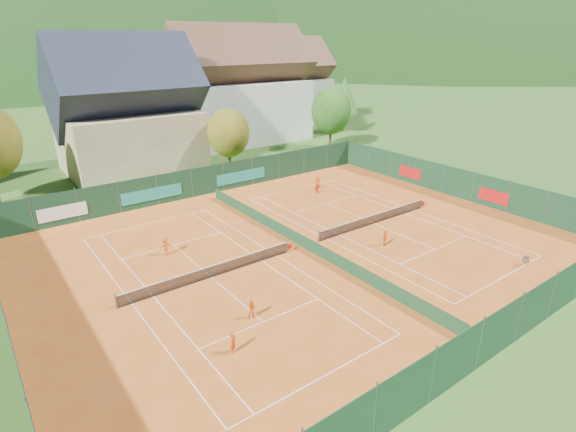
{
  "coord_description": "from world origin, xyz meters",
  "views": [
    {
      "loc": [
        -19.83,
        -24.79,
        15.39
      ],
      "look_at": [
        0.0,
        2.0,
        2.0
      ],
      "focal_mm": 28.0,
      "sensor_mm": 36.0,
      "label": 1
    }
  ],
  "objects_px": {
    "player_right_near": "(385,238)",
    "player_right_far_b": "(317,188)",
    "player_left_near": "(233,343)",
    "ball_hopper": "(526,259)",
    "player_left_far": "(165,246)",
    "hotel_block_a": "(240,93)",
    "hotel_block_b": "(283,88)",
    "chalet": "(128,115)",
    "player_right_far_a": "(317,182)",
    "player_left_mid": "(252,310)"
  },
  "relations": [
    {
      "from": "player_right_near",
      "to": "player_right_far_b",
      "type": "height_order",
      "value": "player_right_near"
    },
    {
      "from": "player_left_near",
      "to": "player_right_far_b",
      "type": "height_order",
      "value": "player_left_near"
    },
    {
      "from": "ball_hopper",
      "to": "player_left_far",
      "type": "xyz_separation_m",
      "value": [
        -20.12,
        17.05,
        0.17
      ]
    },
    {
      "from": "hotel_block_a",
      "to": "hotel_block_b",
      "type": "relative_size",
      "value": 1.25
    },
    {
      "from": "hotel_block_a",
      "to": "player_right_near",
      "type": "bearing_deg",
      "value": -105.08
    },
    {
      "from": "hotel_block_b",
      "to": "ball_hopper",
      "type": "height_order",
      "value": "hotel_block_b"
    },
    {
      "from": "chalet",
      "to": "player_left_far",
      "type": "xyz_separation_m",
      "value": [
        -6.16,
        -24.84,
        -5.89
      ]
    },
    {
      "from": "player_left_near",
      "to": "player_left_far",
      "type": "relative_size",
      "value": 0.87
    },
    {
      "from": "hotel_block_a",
      "to": "player_right_near",
      "type": "distance_m",
      "value": 41.53
    },
    {
      "from": "hotel_block_a",
      "to": "player_right_far_a",
      "type": "xyz_separation_m",
      "value": [
        -5.65,
        -25.34,
        -6.71
      ]
    },
    {
      "from": "player_left_mid",
      "to": "player_left_far",
      "type": "xyz_separation_m",
      "value": [
        -0.85,
        10.91,
        0.11
      ]
    },
    {
      "from": "player_left_near",
      "to": "player_left_mid",
      "type": "relative_size",
      "value": 1.02
    },
    {
      "from": "chalet",
      "to": "hotel_block_b",
      "type": "height_order",
      "value": "chalet"
    },
    {
      "from": "player_right_far_a",
      "to": "ball_hopper",
      "type": "bearing_deg",
      "value": 104.52
    },
    {
      "from": "hotel_block_a",
      "to": "player_left_far",
      "type": "distance_m",
      "value": 40.35
    },
    {
      "from": "player_left_near",
      "to": "player_left_far",
      "type": "xyz_separation_m",
      "value": [
        1.6,
        12.91,
        0.1
      ]
    },
    {
      "from": "ball_hopper",
      "to": "player_left_near",
      "type": "bearing_deg",
      "value": 169.21
    },
    {
      "from": "hotel_block_b",
      "to": "player_right_far_a",
      "type": "distance_m",
      "value": 39.15
    },
    {
      "from": "chalet",
      "to": "player_right_near",
      "type": "xyz_separation_m",
      "value": [
        8.34,
        -33.57,
        -5.97
      ]
    },
    {
      "from": "chalet",
      "to": "player_left_near",
      "type": "distance_m",
      "value": 38.99
    },
    {
      "from": "player_left_mid",
      "to": "player_right_near",
      "type": "distance_m",
      "value": 13.82
    },
    {
      "from": "chalet",
      "to": "ball_hopper",
      "type": "xyz_separation_m",
      "value": [
        13.96,
        -41.88,
        -6.07
      ]
    },
    {
      "from": "player_right_near",
      "to": "player_right_far_a",
      "type": "bearing_deg",
      "value": 30.83
    },
    {
      "from": "hotel_block_b",
      "to": "player_left_near",
      "type": "xyz_separation_m",
      "value": [
        -40.76,
        -51.74,
        -5.99
      ]
    },
    {
      "from": "player_left_near",
      "to": "player_right_far_b",
      "type": "distance_m",
      "value": 26.31
    },
    {
      "from": "player_left_near",
      "to": "player_left_mid",
      "type": "xyz_separation_m",
      "value": [
        2.45,
        1.99,
        -0.01
      ]
    },
    {
      "from": "hotel_block_a",
      "to": "player_right_far_b",
      "type": "xyz_separation_m",
      "value": [
        -6.77,
        -26.64,
        -6.79
      ]
    },
    {
      "from": "player_left_mid",
      "to": "player_left_far",
      "type": "distance_m",
      "value": 10.95
    },
    {
      "from": "chalet",
      "to": "ball_hopper",
      "type": "distance_m",
      "value": 44.56
    },
    {
      "from": "hotel_block_b",
      "to": "player_left_far",
      "type": "xyz_separation_m",
      "value": [
        -39.16,
        -38.84,
        -5.89
      ]
    },
    {
      "from": "hotel_block_a",
      "to": "player_left_far",
      "type": "relative_size",
      "value": 14.8
    },
    {
      "from": "ball_hopper",
      "to": "player_left_mid",
      "type": "distance_m",
      "value": 20.22
    },
    {
      "from": "player_right_far_b",
      "to": "player_left_mid",
      "type": "bearing_deg",
      "value": 27.07
    },
    {
      "from": "hotel_block_a",
      "to": "player_right_far_b",
      "type": "height_order",
      "value": "hotel_block_a"
    },
    {
      "from": "hotel_block_b",
      "to": "player_right_near",
      "type": "bearing_deg",
      "value": -117.4
    },
    {
      "from": "hotel_block_b",
      "to": "player_right_far_a",
      "type": "relative_size",
      "value": 12.84
    },
    {
      "from": "player_left_mid",
      "to": "player_right_far_a",
      "type": "xyz_separation_m",
      "value": [
        18.66,
        16.41,
        0.05
      ]
    },
    {
      "from": "chalet",
      "to": "player_left_near",
      "type": "xyz_separation_m",
      "value": [
        -7.76,
        -37.74,
        -5.99
      ]
    },
    {
      "from": "player_left_mid",
      "to": "player_right_far_b",
      "type": "xyz_separation_m",
      "value": [
        17.53,
        15.11,
        -0.02
      ]
    },
    {
      "from": "hotel_block_a",
      "to": "hotel_block_b",
      "type": "xyz_separation_m",
      "value": [
        14.0,
        8.0,
        -0.76
      ]
    },
    {
      "from": "hotel_block_a",
      "to": "ball_hopper",
      "type": "relative_size",
      "value": 27.0
    },
    {
      "from": "player_left_mid",
      "to": "player_right_far_a",
      "type": "distance_m",
      "value": 24.85
    },
    {
      "from": "ball_hopper",
      "to": "player_left_far",
      "type": "height_order",
      "value": "player_left_far"
    },
    {
      "from": "chalet",
      "to": "hotel_block_a",
      "type": "relative_size",
      "value": 0.75
    },
    {
      "from": "chalet",
      "to": "hotel_block_a",
      "type": "distance_m",
      "value": 19.94
    },
    {
      "from": "hotel_block_a",
      "to": "player_left_near",
      "type": "height_order",
      "value": "hotel_block_a"
    },
    {
      "from": "player_left_near",
      "to": "hotel_block_b",
      "type": "bearing_deg",
      "value": 17.29
    },
    {
      "from": "ball_hopper",
      "to": "player_right_far_a",
      "type": "height_order",
      "value": "player_right_far_a"
    },
    {
      "from": "chalet",
      "to": "hotel_block_a",
      "type": "height_order",
      "value": "hotel_block_a"
    },
    {
      "from": "hotel_block_a",
      "to": "player_left_mid",
      "type": "distance_m",
      "value": 48.78
    }
  ]
}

